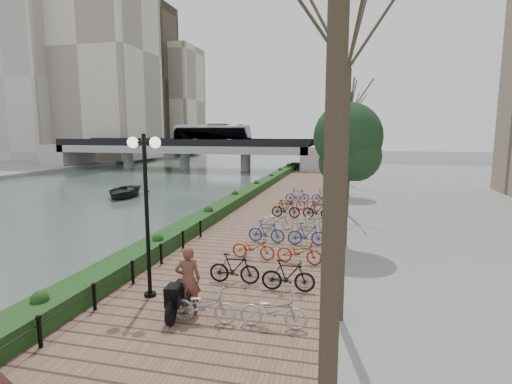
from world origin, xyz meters
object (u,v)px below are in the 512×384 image
(lamppost, at_px, (145,181))
(pedestrian, at_px, (188,280))
(motorcycle, at_px, (180,293))
(boat, at_px, (124,191))

(lamppost, distance_m, pedestrian, 3.10)
(motorcycle, xyz_separation_m, boat, (-13.88, 19.78, -0.52))
(motorcycle, height_order, pedestrian, pedestrian)
(boat, bearing_deg, pedestrian, -68.22)
(lamppost, bearing_deg, boat, 123.49)
(pedestrian, distance_m, boat, 24.29)
(lamppost, relative_size, motorcycle, 2.77)
(boat, bearing_deg, lamppost, -70.29)
(lamppost, bearing_deg, motorcycle, -31.60)
(motorcycle, distance_m, pedestrian, 0.46)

